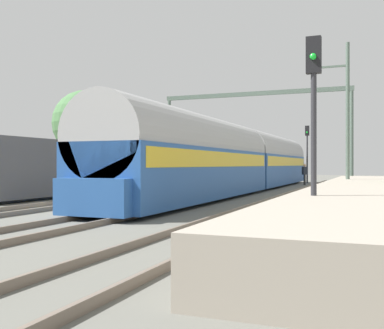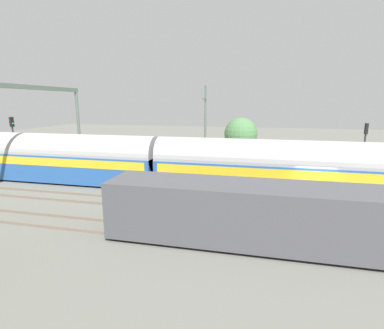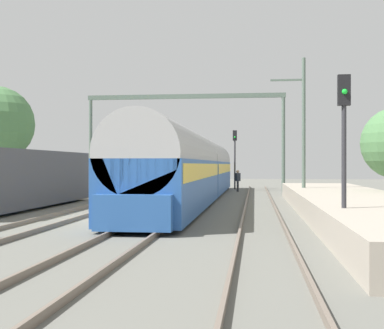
{
  "view_description": "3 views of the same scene",
  "coord_description": "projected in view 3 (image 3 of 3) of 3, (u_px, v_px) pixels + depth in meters",
  "views": [
    {
      "loc": [
        9.61,
        -16.71,
        1.66
      ],
      "look_at": [
        1.95,
        2.59,
        1.66
      ],
      "focal_mm": 43.39,
      "sensor_mm": 36.0,
      "label": 1
    },
    {
      "loc": [
        -18.8,
        3.61,
        6.5
      ],
      "look_at": [
        1.08,
        8.21,
        2.13
      ],
      "focal_mm": 27.26,
      "sensor_mm": 36.0,
      "label": 2
    },
    {
      "loc": [
        5.61,
        -21.05,
        2.17
      ],
      "look_at": [
        0.98,
        18.32,
        2.17
      ],
      "focal_mm": 49.98,
      "sensor_mm": 36.0,
      "label": 3
    }
  ],
  "objects": [
    {
      "name": "ground",
      "position": [
        115.0,
        218.0,
        21.56
      ],
      "size": [
        120.0,
        120.0,
        0.0
      ],
      "primitive_type": "plane",
      "color": "#64645C"
    },
    {
      "name": "railway_signal_far",
      "position": [
        235.0,
        152.0,
        46.91
      ],
      "size": [
        0.36,
        0.3,
        5.17
      ],
      "color": "#2D2D33",
      "rests_on": "ground"
    },
    {
      "name": "railway_signal_near",
      "position": [
        344.0,
        133.0,
        15.56
      ],
      "size": [
        0.36,
        0.3,
        4.79
      ],
      "color": "#2D2D33",
      "rests_on": "ground"
    },
    {
      "name": "freight_car",
      "position": [
        20.0,
        179.0,
        26.27
      ],
      "size": [
        2.8,
        13.0,
        2.7
      ],
      "color": "#47474C",
      "rests_on": "ground"
    },
    {
      "name": "track_far_east",
      "position": [
        261.0,
        218.0,
        20.88
      ],
      "size": [
        1.52,
        60.0,
        0.16
      ],
      "color": "#6F6255",
      "rests_on": "ground"
    },
    {
      "name": "platform",
      "position": [
        352.0,
        205.0,
        22.42
      ],
      "size": [
        4.4,
        28.0,
        0.9
      ],
      "color": "#A39989",
      "rests_on": "ground"
    },
    {
      "name": "track_east",
      "position": [
        163.0,
        217.0,
        21.33
      ],
      "size": [
        1.51,
        60.0,
        0.16
      ],
      "color": "#6F6255",
      "rests_on": "ground"
    },
    {
      "name": "catenary_gantry",
      "position": [
        185.0,
        119.0,
        43.16
      ],
      "size": [
        16.13,
        0.28,
        7.86
      ],
      "color": "#56685C",
      "rests_on": "ground"
    },
    {
      "name": "track_west",
      "position": [
        68.0,
        216.0,
        21.79
      ],
      "size": [
        1.51,
        60.0,
        0.16
      ],
      "color": "#6F6255",
      "rests_on": "ground"
    },
    {
      "name": "person_crossing",
      "position": [
        238.0,
        179.0,
        42.45
      ],
      "size": [
        0.44,
        0.46,
        1.73
      ],
      "rotation": [
        0.0,
        0.0,
        4.0
      ],
      "color": "#373737",
      "rests_on": "ground"
    },
    {
      "name": "passenger_train",
      "position": [
        194.0,
        168.0,
        32.35
      ],
      "size": [
        2.93,
        32.85,
        3.82
      ],
      "color": "#28569E",
      "rests_on": "ground"
    },
    {
      "name": "catenary_pole_east_mid",
      "position": [
        303.0,
        128.0,
        29.12
      ],
      "size": [
        1.9,
        0.2,
        8.0
      ],
      "color": "#56685C",
      "rests_on": "ground"
    }
  ]
}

